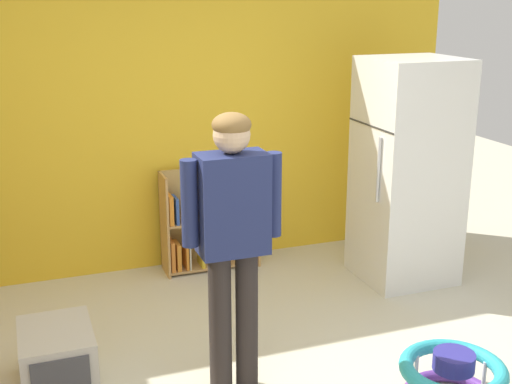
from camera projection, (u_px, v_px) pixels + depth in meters
back_wall at (157, 108)px, 5.45m from camera, size 5.20×0.06×2.70m
refrigerator at (407, 172)px, 5.33m from camera, size 0.73×0.68×1.78m
bookshelf at (202, 226)px, 5.67m from camera, size 0.80×0.28×0.85m
standing_person at (233, 231)px, 3.71m from camera, size 0.57×0.22×1.65m
baby_walker at (452, 379)px, 3.81m from camera, size 0.60×0.60×0.32m
pet_carrier at (57, 358)px, 3.98m from camera, size 0.42×0.55×0.36m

